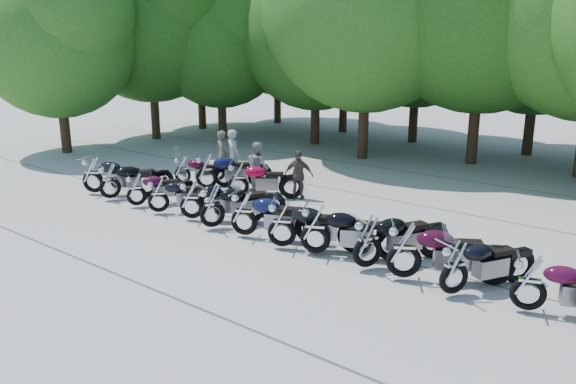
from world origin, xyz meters
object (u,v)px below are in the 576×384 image
Objects in this scene: motorcycle_4 at (191,198)px; motorcycle_16 at (238,178)px; rider_0 at (223,155)px; motorcycle_10 at (405,248)px; motorcycle_0 at (93,173)px; motorcycle_11 at (455,266)px; motorcycle_9 at (368,240)px; rider_3 at (233,155)px; motorcycle_6 at (244,212)px; motorcycle_12 at (530,281)px; motorcycle_14 at (182,169)px; motorcycle_1 at (110,180)px; motorcycle_5 at (212,205)px; rider_2 at (299,175)px; motorcycle_2 at (136,188)px; motorcycle_15 at (207,170)px; rider_1 at (258,167)px; motorcycle_8 at (316,227)px; motorcycle_7 at (282,222)px; motorcycle_3 at (158,194)px.

motorcycle_16 is (-0.58, 2.53, 0.01)m from motorcycle_4.
rider_0 is (-2.80, 4.09, 0.24)m from motorcycle_4.
motorcycle_10 is (6.57, -0.06, 0.06)m from motorcycle_4.
motorcycle_11 is at bearing -118.60° from motorcycle_0.
motorcycle_9 is 9.05m from rider_3.
motorcycle_12 is at bearing -110.82° from motorcycle_6.
motorcycle_14 is (1.30, 2.70, -0.14)m from motorcycle_0.
motorcycle_11 is at bearing -157.85° from motorcycle_1.
rider_3 is (-3.35, 4.33, 0.25)m from motorcycle_5.
motorcycle_0 is at bearing 28.94° from motorcycle_11.
motorcycle_10 is 10.26m from motorcycle_14.
motorcycle_16 is 1.49× the size of rider_2.
motorcycle_6 reaches higher than motorcycle_1.
motorcycle_4 is at bearing 57.76° from motorcycle_10.
motorcycle_1 is at bearing 93.10° from rider_3.
motorcycle_15 is at bearing -63.93° from motorcycle_2.
rider_3 is at bearing -38.52° from motorcycle_15.
rider_3 is at bearing 23.97° from motorcycle_6.
motorcycle_15 is 1.50× the size of rider_1.
motorcycle_5 is (4.62, -0.02, 0.02)m from motorcycle_1.
motorcycle_11 is 10.93m from rider_3.
motorcycle_8 is 0.96× the size of motorcycle_10.
motorcycle_12 reaches higher than motorcycle_2.
motorcycle_4 is 3.41m from motorcycle_7.
rider_2 is (1.58, 1.12, 0.12)m from motorcycle_16.
rider_3 is (-0.02, 4.28, 0.34)m from motorcycle_2.
motorcycle_6 is at bearing 65.72° from motorcycle_8.
rider_2 is (-8.06, 3.63, 0.16)m from motorcycle_12.
motorcycle_2 is 0.86× the size of motorcycle_5.
motorcycle_6 is at bearing -144.82° from motorcycle_14.
motorcycle_5 reaches higher than motorcycle_1.
motorcycle_14 is (-3.34, 2.61, -0.07)m from motorcycle_4.
motorcycle_15 is at bearing 118.67° from rider_3.
motorcycle_1 reaches higher than motorcycle_11.
motorcycle_3 is 0.84× the size of motorcycle_15.
motorcycle_11 is 8.71m from motorcycle_16.
motorcycle_2 is 5.02m from rider_2.
motorcycle_0 is 4.64m from motorcycle_4.
motorcycle_15 is at bearing 41.34° from motorcycle_10.
motorcycle_6 is (3.35, 0.03, 0.10)m from motorcycle_3.
motorcycle_1 is at bearing 95.37° from motorcycle_16.
motorcycle_6 reaches higher than motorcycle_14.
motorcycle_8 is (7.90, 0.11, 0.03)m from motorcycle_1.
rider_2 reaches higher than motorcycle_16.
motorcycle_15 reaches higher than motorcycle_12.
motorcycle_0 reaches higher than motorcycle_12.
rider_0 reaches higher than rider_1.
motorcycle_8 is 0.98× the size of motorcycle_9.
motorcycle_4 is at bearing 28.11° from motorcycle_11.
motorcycle_6 is 1.55× the size of rider_2.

